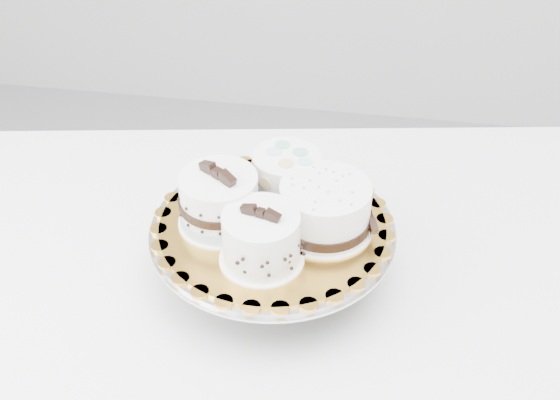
# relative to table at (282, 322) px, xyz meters

# --- Properties ---
(table) EXTENTS (1.38, 1.04, 0.75)m
(table) POSITION_rel_table_xyz_m (0.00, 0.00, 0.00)
(table) COLOR white
(table) RESTS_ON floor
(cake_stand) EXTENTS (0.34, 0.34, 0.09)m
(cake_stand) POSITION_rel_table_xyz_m (-0.02, 0.03, 0.14)
(cake_stand) COLOR gray
(cake_stand) RESTS_ON table
(cake_board) EXTENTS (0.34, 0.34, 0.00)m
(cake_board) POSITION_rel_table_xyz_m (-0.02, 0.03, 0.17)
(cake_board) COLOR gold
(cake_board) RESTS_ON cake_stand
(cake_swirl) EXTENTS (0.12, 0.12, 0.09)m
(cake_swirl) POSITION_rel_table_xyz_m (-0.02, -0.05, 0.20)
(cake_swirl) COLOR white
(cake_swirl) RESTS_ON cake_board
(cake_banded) EXTENTS (0.15, 0.15, 0.10)m
(cake_banded) POSITION_rel_table_xyz_m (-0.09, 0.02, 0.21)
(cake_banded) COLOR white
(cake_banded) RESTS_ON cake_board
(cake_dots) EXTENTS (0.12, 0.12, 0.07)m
(cake_dots) POSITION_rel_table_xyz_m (-0.01, 0.09, 0.21)
(cake_dots) COLOR white
(cake_dots) RESTS_ON cake_board
(cake_ribbon) EXTENTS (0.16, 0.16, 0.07)m
(cake_ribbon) POSITION_rel_table_xyz_m (0.05, 0.03, 0.20)
(cake_ribbon) COLOR white
(cake_ribbon) RESTS_ON cake_board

